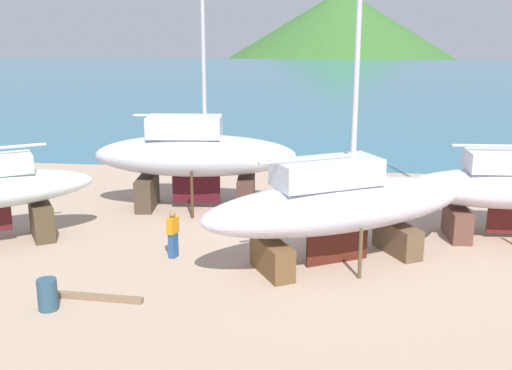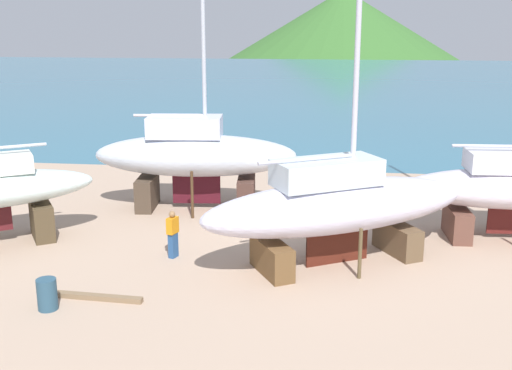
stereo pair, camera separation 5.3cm
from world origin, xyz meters
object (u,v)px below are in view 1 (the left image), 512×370
barrel_tar_black (47,295)px  sailboat_small_center (195,155)px  sailboat_large_starboard (338,204)px  barrel_blue_faded (323,189)px  worker (173,234)px

barrel_tar_black → sailboat_small_center: bearing=78.8°
sailboat_large_starboard → barrel_blue_faded: sailboat_large_starboard is taller
worker → sailboat_large_starboard: bearing=20.5°
sailboat_large_starboard → barrel_tar_black: (-7.97, -4.49, -1.58)m
sailboat_small_center → barrel_blue_faded: sailboat_small_center is taller
worker → barrel_tar_black: 5.00m
barrel_blue_faded → worker: bearing=-121.2°
barrel_blue_faded → barrel_tar_black: barrel_tar_black is taller
sailboat_small_center → barrel_blue_faded: bearing=17.9°
sailboat_small_center → sailboat_large_starboard: (5.97, -5.61, -0.29)m
sailboat_large_starboard → worker: 5.61m
sailboat_small_center → sailboat_large_starboard: size_ratio=1.07×
sailboat_small_center → barrel_blue_faded: (5.36, 2.30, -1.91)m
sailboat_small_center → sailboat_large_starboard: 8.20m
barrel_blue_faded → sailboat_small_center: bearing=-156.8°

